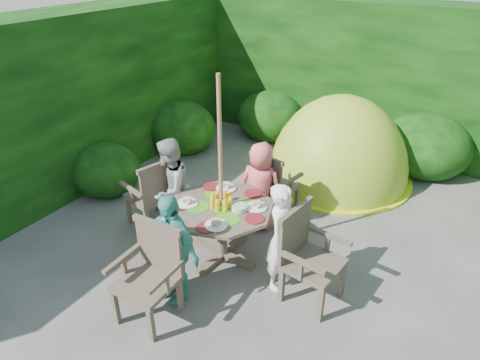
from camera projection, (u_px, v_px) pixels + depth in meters
The scene contains 13 objects.
ground at pixel (304, 272), 4.88m from camera, with size 60.00×60.00×0.00m, color #484640.
hedge_enclosure at pixel (355, 132), 5.28m from camera, with size 9.00×9.00×2.50m.
patio_table at pixel (222, 214), 4.85m from camera, with size 1.31×1.31×0.85m.
parasol_pole at pixel (221, 175), 4.60m from camera, with size 0.04×0.04×2.20m, color #8D6038.
garden_chair_right at pixel (307, 255), 4.32m from camera, with size 0.59×0.65×0.98m.
garden_chair_left at pixel (153, 193), 5.45m from camera, with size 0.62×0.67×0.94m.
garden_chair_back at pixel (272, 184), 5.68m from camera, with size 0.62×0.57×0.91m.
garden_chair_front at pixel (151, 272), 4.12m from camera, with size 0.59×0.53×0.95m.
child_right at pixel (282, 237), 4.43m from camera, with size 0.45×0.29×1.23m, color white.
child_left at pixel (170, 189), 5.23m from camera, with size 0.63×0.49×1.30m, color #999994.
child_back at pixel (261, 186), 5.42m from camera, with size 0.58×0.38×1.18m, color #F26464.
child_front at pixel (172, 248), 4.27m from camera, with size 0.72×0.30×1.23m, color teal.
dome_tent at pixel (336, 177), 6.89m from camera, with size 2.65×2.65×2.66m.
Camera 1 is at (1.34, -3.60, 3.26)m, focal length 32.00 mm.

